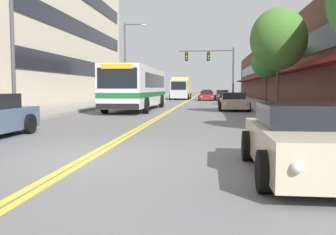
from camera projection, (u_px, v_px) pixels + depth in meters
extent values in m
plane|color=slate|center=(187.00, 101.00, 45.15)|extent=(240.00, 240.00, 0.00)
cube|color=gray|center=(128.00, 100.00, 45.94)|extent=(3.47, 106.00, 0.16)
cube|color=gray|center=(248.00, 101.00, 44.35)|extent=(3.47, 106.00, 0.16)
cube|color=yellow|center=(186.00, 101.00, 45.16)|extent=(0.14, 106.00, 0.01)
cube|color=yellow|center=(188.00, 101.00, 45.14)|extent=(0.14, 106.00, 0.01)
cube|color=black|center=(84.00, 68.00, 35.51)|extent=(0.08, 26.21, 1.40)
cube|color=black|center=(83.00, 30.00, 35.24)|extent=(0.08, 26.21, 1.40)
cube|color=brown|center=(301.00, 71.00, 43.43)|extent=(8.00, 68.00, 7.14)
cube|color=maroon|center=(260.00, 77.00, 43.98)|extent=(1.10, 61.20, 0.24)
cube|color=black|center=(265.00, 64.00, 43.80)|extent=(0.08, 61.20, 1.40)
cube|color=silver|center=(138.00, 87.00, 27.10)|extent=(2.55, 12.16, 2.63)
cube|color=#196B33|center=(138.00, 94.00, 27.14)|extent=(2.57, 12.18, 0.32)
cube|color=black|center=(139.00, 81.00, 27.67)|extent=(2.58, 9.48, 0.95)
cube|color=black|center=(117.00, 78.00, 21.02)|extent=(2.29, 0.04, 1.16)
cube|color=yellow|center=(117.00, 66.00, 20.96)|extent=(1.84, 0.06, 0.28)
cube|color=black|center=(117.00, 106.00, 21.12)|extent=(2.50, 0.08, 0.32)
cylinder|color=black|center=(105.00, 105.00, 23.24)|extent=(0.30, 1.00, 1.00)
cylinder|color=black|center=(146.00, 105.00, 22.95)|extent=(0.30, 1.00, 1.00)
cylinder|color=black|center=(130.00, 101.00, 30.64)|extent=(0.30, 1.00, 1.00)
cylinder|color=black|center=(161.00, 101.00, 30.36)|extent=(0.30, 1.00, 1.00)
cylinder|color=black|center=(29.00, 124.00, 12.82)|extent=(0.22, 0.68, 0.68)
cube|color=red|center=(2.00, 115.00, 13.83)|extent=(0.18, 0.04, 0.10)
cube|color=red|center=(34.00, 115.00, 13.70)|extent=(0.18, 0.04, 0.10)
cube|color=white|center=(144.00, 98.00, 41.17)|extent=(1.92, 4.03, 0.69)
cube|color=black|center=(145.00, 93.00, 41.29)|extent=(1.66, 1.77, 0.41)
cylinder|color=black|center=(133.00, 100.00, 40.05)|extent=(0.22, 0.63, 0.63)
cylinder|color=black|center=(152.00, 100.00, 39.84)|extent=(0.22, 0.63, 0.63)
cylinder|color=black|center=(138.00, 99.00, 42.53)|extent=(0.22, 0.63, 0.63)
cylinder|color=black|center=(155.00, 99.00, 42.31)|extent=(0.22, 0.63, 0.63)
sphere|color=silver|center=(135.00, 98.00, 39.22)|extent=(0.16, 0.16, 0.16)
sphere|color=silver|center=(147.00, 98.00, 39.08)|extent=(0.16, 0.16, 0.16)
cube|color=red|center=(142.00, 97.00, 43.25)|extent=(0.18, 0.04, 0.10)
cube|color=red|center=(153.00, 97.00, 43.10)|extent=(0.18, 0.04, 0.10)
cube|color=beige|center=(305.00, 146.00, 6.71)|extent=(1.72, 4.06, 0.69)
cube|color=black|center=(303.00, 115.00, 6.83)|extent=(1.48, 1.79, 0.41)
cylinder|color=black|center=(265.00, 171.00, 5.58)|extent=(0.22, 0.64, 0.64)
cylinder|color=black|center=(248.00, 146.00, 8.07)|extent=(0.22, 0.64, 0.64)
cylinder|color=black|center=(333.00, 147.00, 7.88)|extent=(0.22, 0.64, 0.64)
sphere|color=silver|center=(297.00, 167.00, 4.74)|extent=(0.16, 0.16, 0.16)
cube|color=red|center=(256.00, 131.00, 8.80)|extent=(0.18, 0.04, 0.10)
cube|color=red|center=(310.00, 132.00, 8.66)|extent=(0.18, 0.04, 0.10)
cube|color=#BCAD89|center=(233.00, 103.00, 26.34)|extent=(1.80, 4.25, 0.63)
cube|color=black|center=(233.00, 96.00, 26.47)|extent=(1.55, 1.87, 0.46)
cylinder|color=black|center=(221.00, 107.00, 25.15)|extent=(0.22, 0.64, 0.64)
cylinder|color=black|center=(249.00, 107.00, 24.95)|extent=(0.22, 0.64, 0.64)
cylinder|color=black|center=(220.00, 105.00, 27.76)|extent=(0.22, 0.64, 0.64)
cylinder|color=black|center=(245.00, 105.00, 27.56)|extent=(0.22, 0.64, 0.64)
sphere|color=silver|center=(226.00, 104.00, 24.28)|extent=(0.16, 0.16, 0.16)
sphere|color=silver|center=(245.00, 104.00, 24.14)|extent=(0.16, 0.16, 0.16)
cube|color=red|center=(223.00, 102.00, 28.52)|extent=(0.18, 0.04, 0.10)
cube|color=red|center=(240.00, 102.00, 28.38)|extent=(0.18, 0.04, 0.10)
cube|color=#38383D|center=(222.00, 96.00, 49.50)|extent=(1.73, 4.69, 0.61)
cube|color=black|center=(222.00, 92.00, 49.64)|extent=(1.49, 2.06, 0.53)
cylinder|color=black|center=(216.00, 98.00, 48.17)|extent=(0.22, 0.66, 0.66)
cylinder|color=black|center=(230.00, 98.00, 47.97)|extent=(0.22, 0.66, 0.66)
cylinder|color=black|center=(215.00, 97.00, 51.05)|extent=(0.22, 0.66, 0.66)
cylinder|color=black|center=(228.00, 97.00, 50.85)|extent=(0.22, 0.66, 0.66)
sphere|color=silver|center=(218.00, 96.00, 47.22)|extent=(0.16, 0.16, 0.16)
sphere|color=silver|center=(228.00, 97.00, 47.09)|extent=(0.16, 0.16, 0.16)
cube|color=red|center=(217.00, 96.00, 51.90)|extent=(0.18, 0.04, 0.10)
cube|color=red|center=(226.00, 96.00, 51.76)|extent=(0.18, 0.04, 0.10)
cube|color=maroon|center=(207.00, 97.00, 48.49)|extent=(1.85, 4.71, 0.59)
cube|color=black|center=(207.00, 93.00, 48.64)|extent=(1.59, 2.07, 0.43)
cylinder|color=black|center=(199.00, 98.00, 47.16)|extent=(0.22, 0.65, 0.65)
cylinder|color=black|center=(214.00, 98.00, 46.95)|extent=(0.22, 0.65, 0.65)
cylinder|color=black|center=(200.00, 97.00, 50.05)|extent=(0.22, 0.65, 0.65)
cylinder|color=black|center=(214.00, 97.00, 49.84)|extent=(0.22, 0.65, 0.65)
sphere|color=silver|center=(201.00, 97.00, 46.21)|extent=(0.16, 0.16, 0.16)
sphere|color=silver|center=(212.00, 97.00, 46.06)|extent=(0.16, 0.16, 0.16)
cube|color=red|center=(202.00, 96.00, 50.90)|extent=(0.18, 0.04, 0.10)
cube|color=red|center=(212.00, 96.00, 50.76)|extent=(0.18, 0.04, 0.10)
cube|color=#19234C|center=(207.00, 94.00, 67.28)|extent=(1.85, 4.04, 0.73)
cube|color=black|center=(207.00, 91.00, 67.40)|extent=(1.59, 1.78, 0.41)
cylinder|color=black|center=(202.00, 95.00, 66.16)|extent=(0.22, 0.61, 0.61)
cylinder|color=black|center=(212.00, 95.00, 65.95)|extent=(0.22, 0.61, 0.61)
cylinder|color=black|center=(202.00, 95.00, 68.64)|extent=(0.22, 0.61, 0.61)
cylinder|color=black|center=(212.00, 95.00, 68.44)|extent=(0.22, 0.61, 0.61)
sphere|color=silver|center=(203.00, 94.00, 65.33)|extent=(0.16, 0.16, 0.16)
sphere|color=silver|center=(211.00, 94.00, 65.19)|extent=(0.16, 0.16, 0.16)
cube|color=red|center=(203.00, 94.00, 69.36)|extent=(0.18, 0.04, 0.10)
cube|color=red|center=(211.00, 94.00, 69.22)|extent=(0.18, 0.04, 0.10)
cube|color=#B7B7BC|center=(179.00, 89.00, 49.78)|extent=(2.30, 2.30, 2.43)
cube|color=black|center=(179.00, 86.00, 48.59)|extent=(1.95, 0.04, 1.07)
cube|color=yellow|center=(181.00, 88.00, 53.57)|extent=(2.35, 5.37, 2.81)
cylinder|color=black|center=(170.00, 97.00, 49.99)|extent=(0.28, 0.84, 0.84)
cylinder|color=black|center=(188.00, 97.00, 49.74)|extent=(0.28, 0.84, 0.84)
cylinder|color=black|center=(174.00, 96.00, 55.39)|extent=(0.28, 0.84, 0.84)
cylinder|color=black|center=(190.00, 96.00, 55.13)|extent=(0.28, 0.84, 0.84)
cylinder|color=#47474C|center=(233.00, 75.00, 39.73)|extent=(0.18, 0.18, 5.89)
cylinder|color=#47474C|center=(206.00, 51.00, 39.85)|extent=(5.86, 0.11, 0.11)
cube|color=black|center=(208.00, 56.00, 39.86)|extent=(0.34, 0.26, 0.92)
sphere|color=red|center=(208.00, 54.00, 39.68)|extent=(0.18, 0.18, 0.18)
sphere|color=yellow|center=(208.00, 56.00, 39.70)|extent=(0.18, 0.18, 0.18)
sphere|color=green|center=(208.00, 59.00, 39.73)|extent=(0.18, 0.18, 0.18)
cylinder|color=black|center=(208.00, 51.00, 39.82)|extent=(0.02, 0.02, 0.14)
cube|color=black|center=(187.00, 57.00, 40.12)|extent=(0.34, 0.26, 0.92)
sphere|color=red|center=(186.00, 54.00, 39.94)|extent=(0.18, 0.18, 0.18)
sphere|color=yellow|center=(186.00, 57.00, 39.96)|extent=(0.18, 0.18, 0.18)
sphere|color=green|center=(186.00, 59.00, 39.98)|extent=(0.18, 0.18, 0.18)
cylinder|color=black|center=(187.00, 52.00, 40.08)|extent=(0.02, 0.02, 0.14)
cylinder|color=#47474C|center=(12.00, 37.00, 15.21)|extent=(0.16, 0.16, 7.26)
cylinder|color=#47474C|center=(125.00, 64.00, 35.56)|extent=(0.16, 0.16, 7.72)
cylinder|color=#47474C|center=(134.00, 24.00, 35.18)|extent=(1.76, 0.10, 0.10)
ellipsoid|color=#B2B2B7|center=(143.00, 25.00, 35.09)|extent=(0.56, 0.28, 0.20)
cylinder|color=brown|center=(277.00, 88.00, 21.82)|extent=(0.16, 0.16, 2.85)
ellipsoid|color=#42752D|center=(278.00, 39.00, 21.60)|extent=(3.25, 3.25, 3.58)
cylinder|color=brown|center=(266.00, 90.00, 32.08)|extent=(0.18, 0.18, 2.53)
ellipsoid|color=#387F33|center=(267.00, 62.00, 31.89)|extent=(2.56, 2.56, 2.82)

